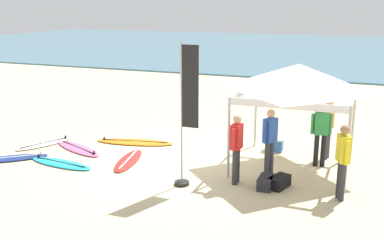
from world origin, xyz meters
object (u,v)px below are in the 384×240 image
Objects in this scene: surfboard_orange at (135,142)px; person_orange at (328,124)px; surfboard_pink at (78,148)px; banner_flag at (186,122)px; person_green at (321,130)px; person_red at (237,144)px; gear_bag_by_pole at (266,182)px; surfboard_white at (44,144)px; person_yellow at (343,157)px; surfboard_navy at (11,158)px; canopy_tent at (298,78)px; cooler_box at (274,144)px; surfboard_cyan at (61,163)px; surfboard_red at (129,160)px; gear_bag_near_tent at (279,182)px; person_blue at (270,137)px.

person_orange is (5.70, 0.66, 0.95)m from surfboard_orange.
surfboard_pink is 0.62× the size of banner_flag.
person_green reaches higher than surfboard_orange.
person_red is 1.13m from gear_bag_by_pole.
person_orange reaches higher than surfboard_white.
person_yellow is (8.75, -0.89, 0.95)m from surfboard_white.
surfboard_navy is 0.76× the size of surfboard_orange.
person_yellow and person_green have the same top height.
canopy_tent is 5.80× the size of cooler_box.
surfboard_navy is 7.10m from gear_bag_by_pole.
banner_flag reaches higher than surfboard_white.
surfboard_cyan is 7.27m from person_yellow.
canopy_tent is 1.48× the size of surfboard_red.
person_green is 2.85× the size of gear_bag_near_tent.
person_yellow is at bearing -26.59° from person_blue.
person_orange is at bearing 55.26° from person_red.
surfboard_navy is at bearing -175.33° from gear_bag_by_pole.
person_blue is (3.81, 0.40, 0.95)m from surfboard_red.
surfboard_white is at bearing -154.65° from surfboard_orange.
surfboard_cyan and surfboard_navy have the same top height.
surfboard_red is 5.24m from person_green.
surfboard_cyan is at bearing -174.69° from person_red.
person_orange is at bearing 12.64° from surfboard_white.
surfboard_navy is at bearing -152.70° from cooler_box.
cooler_box is (6.70, 3.46, 0.16)m from surfboard_navy.
surfboard_cyan is at bearing -160.01° from canopy_tent.
surfboard_white is 6.46m from person_red.
person_red is at bearing -27.74° from surfboard_orange.
person_orange is 2.79m from person_yellow.
gear_bag_by_pole is at bearing -82.50° from cooler_box.
surfboard_white is 1.08× the size of person_green.
cooler_box is (4.21, 0.82, 0.16)m from surfboard_orange.
person_green is (6.83, 1.14, 0.95)m from surfboard_pink.
surfboard_pink is 4.23× the size of cooler_box.
surfboard_cyan is at bearing -174.61° from gear_bag_near_tent.
surfboard_pink is at bearing -136.22° from surfboard_orange.
surfboard_pink is at bearing -159.71° from cooler_box.
gear_bag_by_pole is at bearing -2.62° from person_red.
banner_flag is 5.67× the size of gear_bag_by_pole.
person_blue is 0.50× the size of banner_flag.
person_red reaches higher than surfboard_navy.
person_blue is 1.05m from person_red.
gear_bag_near_tent is at bearing 5.71° from person_red.
banner_flag is at bearing -42.98° from surfboard_orange.
person_yellow is 3.57m from banner_flag.
canopy_tent is 6.68m from surfboard_pink.
surfboard_red is 3.27× the size of gear_bag_near_tent.
gear_bag_by_pole reaches higher than surfboard_red.
person_blue is (5.71, 0.02, 0.95)m from surfboard_pink.
person_blue reaches higher than surfboard_orange.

